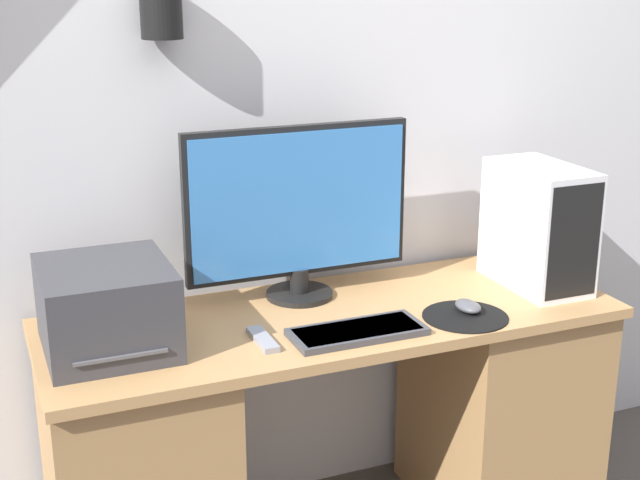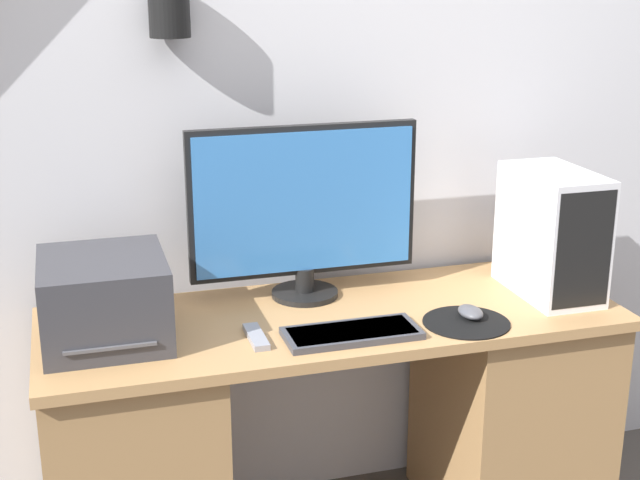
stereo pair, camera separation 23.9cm
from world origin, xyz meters
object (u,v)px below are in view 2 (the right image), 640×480
object	(u,v)px
computer_tower	(552,233)
printer	(104,300)
monitor	(304,207)
remote_control	(256,337)
keyboard	(352,333)
mouse	(471,312)

from	to	relation	value
computer_tower	printer	bearing A→B (deg)	178.98
monitor	computer_tower	bearing A→B (deg)	-14.45
monitor	printer	world-z (taller)	monitor
printer	remote_control	size ratio (longest dim) A/B	2.28
keyboard	computer_tower	distance (m)	0.69
monitor	remote_control	distance (m)	0.43
mouse	keyboard	bearing A→B (deg)	-176.08
mouse	computer_tower	size ratio (longest dim) A/B	0.26
mouse	printer	bearing A→B (deg)	171.64
remote_control	monitor	bearing A→B (deg)	52.95
printer	keyboard	bearing A→B (deg)	-15.11
monitor	keyboard	world-z (taller)	monitor
keyboard	mouse	bearing A→B (deg)	3.92
monitor	mouse	world-z (taller)	monitor
monitor	keyboard	bearing A→B (deg)	-83.16
computer_tower	printer	distance (m)	1.27
keyboard	mouse	size ratio (longest dim) A/B	3.76
monitor	printer	size ratio (longest dim) A/B	1.86
mouse	printer	world-z (taller)	printer
remote_control	computer_tower	bearing A→B (deg)	5.84
remote_control	mouse	bearing A→B (deg)	-2.60
mouse	remote_control	world-z (taller)	mouse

